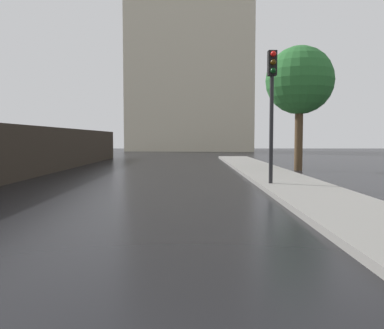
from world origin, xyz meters
TOP-DOWN VIEW (x-y plane):
  - traffic_light at (4.37, 10.99)m, footprint 0.26×0.39m
  - street_tree_near at (7.02, 17.85)m, footprint 3.20×3.20m
  - distant_tower at (1.90, 48.33)m, footprint 15.75×9.07m

SIDE VIEW (x-z plane):
  - traffic_light at x=4.37m, z-range 0.94..4.98m
  - street_tree_near at x=7.02m, z-range 1.30..7.17m
  - distant_tower at x=1.90m, z-range 0.00..22.69m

